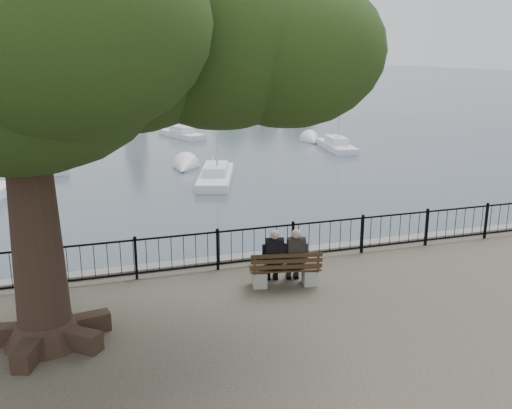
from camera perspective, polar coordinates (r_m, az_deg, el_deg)
name	(u,v)px	position (r m, az deg, el deg)	size (l,w,h in m)	color
harbor	(250,276)	(15.26, -0.58, -7.16)	(260.00, 260.00, 1.20)	slate
railing	(256,244)	(14.44, 0.00, -3.99)	(22.06, 0.06, 1.00)	black
bench	(285,273)	(13.32, 2.92, -6.89)	(1.71, 0.82, 0.87)	gray
person_left	(274,259)	(13.25, 1.78, -5.46)	(0.48, 0.73, 1.38)	black
person_right	(295,258)	(13.32, 3.92, -5.37)	(0.48, 0.73, 1.38)	black
tree	(66,26)	(10.56, -18.46, 16.57)	(10.60, 7.40, 8.65)	black
lion_monument	(133,92)	(60.88, -12.18, 10.92)	(5.70, 5.70, 8.48)	slate
sailboat_b	(51,162)	(33.66, -19.80, 4.06)	(1.87, 5.41, 10.70)	silver
sailboat_c	(216,175)	(28.39, -4.04, 2.97)	(3.15, 5.68, 10.32)	silver
sailboat_d	(336,145)	(38.01, 8.02, 5.96)	(2.11, 5.24, 9.42)	silver
sailboat_f	(182,132)	(43.38, -7.45, 7.16)	(2.87, 5.11, 10.76)	silver
far_shore	(261,65)	(94.75, 0.48, 13.81)	(30.00, 8.60, 9.18)	#3C382F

